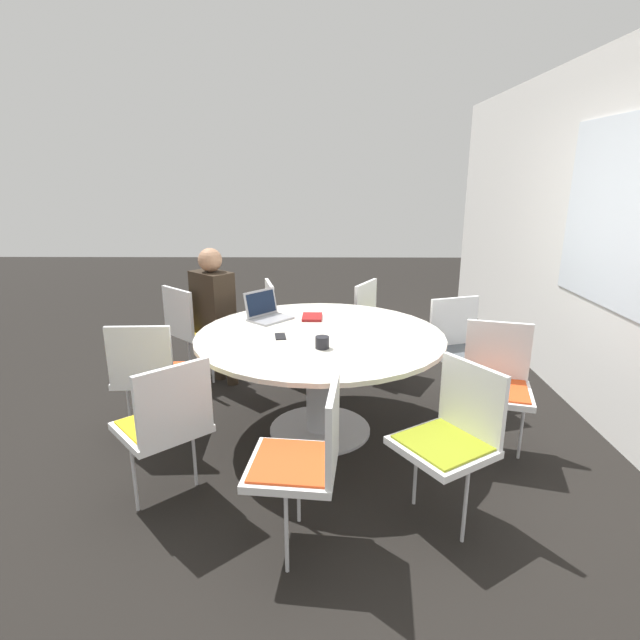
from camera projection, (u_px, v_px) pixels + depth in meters
name	position (u px, v px, depth m)	size (l,w,h in m)	color
ground_plane	(320.00, 430.00, 3.66)	(16.00, 16.00, 0.00)	black
wall_back	(634.00, 246.00, 3.27)	(8.00, 0.07, 2.70)	silver
conference_table	(320.00, 355.00, 3.50)	(1.72, 1.72, 0.74)	#B7B7BC
chair_0	(192.00, 325.00, 4.43)	(0.61, 0.61, 0.87)	white
chair_1	(148.00, 369.00, 3.41)	(0.44, 0.46, 0.87)	white
chair_2	(166.00, 419.00, 2.71)	(0.61, 0.61, 0.87)	white
chair_3	(306.00, 454.00, 2.38)	(0.48, 0.46, 0.87)	white
chair_4	(452.00, 431.00, 2.59)	(0.60, 0.59, 0.87)	white
chair_5	(496.00, 378.00, 3.27)	(0.52, 0.54, 0.87)	white
chair_6	(461.00, 344.00, 3.92)	(0.53, 0.55, 0.87)	white
chair_7	(378.00, 321.00, 4.54)	(0.59, 0.58, 0.87)	white
chair_8	(284.00, 319.00, 4.61)	(0.53, 0.51, 0.87)	white
person_0	(214.00, 307.00, 4.28)	(0.40, 0.41, 1.22)	#2D2319
laptop	(266.00, 312.00, 3.80)	(0.39, 0.38, 0.21)	#99999E
spiral_notebook	(312.00, 317.00, 3.83)	(0.21, 0.15, 0.02)	maroon
coffee_cup	(322.00, 342.00, 3.16)	(0.09, 0.09, 0.08)	black
cell_phone	(280.00, 336.00, 3.39)	(0.15, 0.09, 0.01)	black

